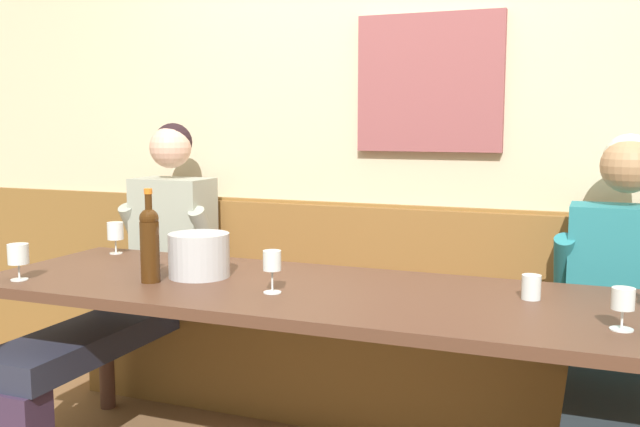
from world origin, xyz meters
name	(u,v)px	position (x,y,z in m)	size (l,w,h in m)	color
room_wall_back	(398,108)	(0.00, 1.09, 1.40)	(6.80, 0.12, 2.80)	beige
wood_wainscot_panel	(392,304)	(0.00, 1.04, 0.48)	(6.80, 0.03, 0.95)	brown
wall_bench	(379,357)	(0.00, 0.83, 0.28)	(2.88, 0.42, 0.94)	brown
dining_table	(322,309)	(0.00, 0.12, 0.68)	(2.58, 0.81, 0.75)	#4F3224
person_right_seat	(135,273)	(-1.06, 0.49, 0.65)	(0.48, 1.28, 1.33)	#34243D
person_left_seat	(623,325)	(0.99, 0.47, 0.63)	(0.51, 1.28, 1.29)	#292E2F
ice_bucket	(199,255)	(-0.51, 0.14, 0.84)	(0.23, 0.23, 0.17)	#B3B5BD
wine_bottle_clear_water	(150,242)	(-0.63, -0.01, 0.90)	(0.07, 0.07, 0.35)	#3C210B
wine_glass_by_bottle	(18,256)	(-1.10, -0.16, 0.84)	(0.08, 0.08, 0.14)	silver
wine_glass_right_end	(272,263)	(-0.14, 0.01, 0.86)	(0.06, 0.06, 0.15)	silver
wine_glass_mid_right	(115,233)	(-1.11, 0.42, 0.85)	(0.07, 0.07, 0.14)	silver
wine_glass_mid_left	(623,301)	(0.97, -0.03, 0.84)	(0.07, 0.07, 0.12)	silver
water_tumbler_center	(149,258)	(-0.76, 0.17, 0.80)	(0.06, 0.06, 0.10)	silver
water_tumbler_right	(531,287)	(0.70, 0.24, 0.79)	(0.06, 0.06, 0.08)	silver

